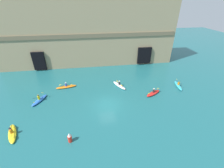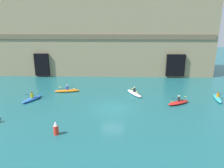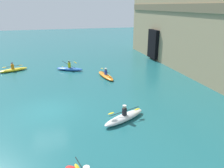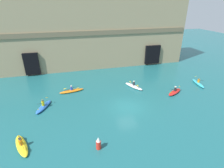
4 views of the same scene
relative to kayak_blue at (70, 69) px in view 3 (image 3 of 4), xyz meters
name	(u,v)px [view 3 (image 3 of 4)]	position (x,y,z in m)	size (l,w,h in m)	color
ground_plane	(48,111)	(10.22, -2.41, -0.23)	(120.00, 120.00, 0.00)	#1E6066
kayak_blue	(70,69)	(0.00, 0.00, 0.00)	(2.10, 3.24, 1.17)	blue
kayak_orange	(106,76)	(3.63, 3.52, -0.04)	(3.58, 1.36, 1.00)	orange
kayak_yellow	(13,70)	(-1.37, -6.39, -0.03)	(1.97, 3.33, 1.04)	yellow
kayak_white	(124,117)	(12.99, 2.54, 0.01)	(2.21, 3.37, 1.09)	white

